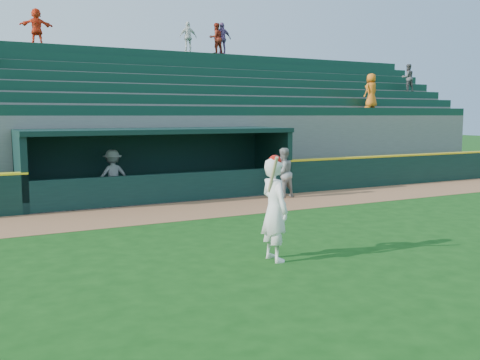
{
  "coord_description": "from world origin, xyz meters",
  "views": [
    {
      "loc": [
        -6.19,
        -10.27,
        2.93
      ],
      "look_at": [
        0.0,
        1.6,
        1.3
      ],
      "focal_mm": 40.0,
      "sensor_mm": 36.0,
      "label": 1
    }
  ],
  "objects": [
    {
      "name": "wall_stripe_right",
      "position": [
        12.25,
        6.55,
        1.23
      ],
      "size": [
        15.5,
        0.32,
        0.06
      ],
      "primitive_type": "cube",
      "color": "yellow",
      "rests_on": "field_wall_right"
    },
    {
      "name": "dugout",
      "position": [
        0.0,
        8.0,
        1.36
      ],
      "size": [
        9.4,
        2.8,
        2.46
      ],
      "color": "slate",
      "rests_on": "ground"
    },
    {
      "name": "dugout_player_front",
      "position": [
        3.88,
        5.74,
        0.89
      ],
      "size": [
        0.96,
        0.8,
        1.78
      ],
      "primitive_type": "imported",
      "rotation": [
        0.0,
        0.0,
        3.3
      ],
      "color": "gray",
      "rests_on": "ground"
    },
    {
      "name": "ground",
      "position": [
        0.0,
        0.0,
        0.0
      ],
      "size": [
        120.0,
        120.0,
        0.0
      ],
      "primitive_type": "plane",
      "color": "#134110",
      "rests_on": "ground"
    },
    {
      "name": "field_wall_right",
      "position": [
        12.25,
        6.55,
        0.6
      ],
      "size": [
        15.5,
        0.3,
        1.2
      ],
      "primitive_type": "cube",
      "color": "black",
      "rests_on": "ground"
    },
    {
      "name": "dugout_player_inside",
      "position": [
        -1.66,
        7.85,
        0.88
      ],
      "size": [
        1.16,
        0.69,
        1.76
      ],
      "primitive_type": "imported",
      "rotation": [
        0.0,
        0.0,
        3.17
      ],
      "color": "#A4A49F",
      "rests_on": "ground"
    },
    {
      "name": "warning_track",
      "position": [
        0.0,
        4.9,
        0.01
      ],
      "size": [
        40.0,
        3.0,
        0.01
      ],
      "primitive_type": "cube",
      "color": "#97613C",
      "rests_on": "ground"
    },
    {
      "name": "batter_at_plate",
      "position": [
        -0.68,
        -1.21,
        1.07
      ],
      "size": [
        0.53,
        0.86,
        2.16
      ],
      "color": "white",
      "rests_on": "ground"
    },
    {
      "name": "stands",
      "position": [
        -0.01,
        12.57,
        2.4
      ],
      "size": [
        34.5,
        6.26,
        7.54
      ],
      "color": "slate",
      "rests_on": "ground"
    }
  ]
}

